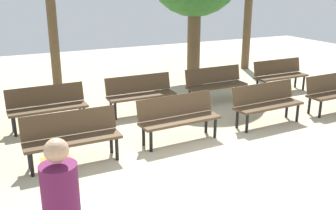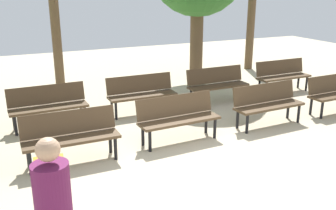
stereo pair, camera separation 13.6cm
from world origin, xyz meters
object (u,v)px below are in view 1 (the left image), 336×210
Objects in this scene: tree_1 at (54,43)px; bench_r1_c2 at (140,92)px; bench_r0_c4 at (335,90)px; bench_r1_c1 at (47,104)px; bench_r1_c3 at (215,82)px; bench_r0_c1 at (72,135)px; bench_r1_c4 at (280,73)px; tree_3 at (247,30)px; bench_r0_c2 at (178,116)px; bench_r0_c3 at (267,101)px; visitor_with_backpack at (62,209)px.

bench_r1_c2 is at bearing -68.16° from tree_1.
bench_r1_c1 is (-6.32, 1.79, 0.00)m from bench_r0_c4.
bench_r1_c1 is at bearing 162.21° from bench_r0_c4.
bench_r0_c4 is 2.84m from bench_r1_c3.
bench_r1_c4 is at bearing 18.49° from bench_r0_c1.
tree_3 is at bearing 20.96° from bench_r1_c1.
bench_r1_c3 is at bearing 0.15° from bench_r1_c2.
bench_r0_c2 is at bearing 2.67° from bench_r0_c1.
tree_1 is at bearing 121.48° from bench_r0_c3.
bench_r0_c2 is 1.01× the size of bench_r1_c4.
bench_r0_c4 is 7.55m from visitor_with_backpack.
bench_r0_c1 is at bearing -97.53° from tree_1.
tree_3 is at bearing 76.56° from bench_r0_c4.
visitor_with_backpack reaches higher than bench_r0_c1.
visitor_with_backpack reaches higher than bench_r0_c2.
tree_3 is (7.21, 4.94, 0.85)m from bench_r0_c1.
bench_r0_c2 is at bearing -89.03° from bench_r1_c2.
bench_r1_c2 is at bearing 44.50° from bench_r0_c1.
visitor_with_backpack is (-0.59, -4.79, 0.43)m from bench_r1_c1.
bench_r1_c3 is 6.81m from visitor_with_backpack.
bench_r1_c2 is (2.11, 0.06, 0.00)m from bench_r1_c1.
tree_3 is at bearing 29.87° from bench_r1_c2.
visitor_with_backpack is (-6.91, -3.01, 0.43)m from bench_r0_c4.
bench_r0_c1 is 8.78m from tree_3.
bench_r1_c3 is at bearing -0.76° from bench_r1_c1.
bench_r0_c1 is 4.53m from bench_r1_c3.
bench_r0_c4 is 7.59m from tree_1.
visitor_with_backpack reaches higher than bench_r0_c4.
tree_3 is (6.51, -0.32, 0.08)m from tree_1.
bench_r1_c4 is 0.59× the size of tree_3.
tree_1 is (-5.55, 3.21, 0.77)m from bench_r1_c4.
bench_r0_c3 and bench_r1_c3 have the same top height.
tree_1 reaches higher than visitor_with_backpack.
tree_1 is at bearing 111.84° from bench_r1_c2.
bench_r0_c4 is 1.01× the size of bench_r1_c2.
bench_r0_c2 is 0.64× the size of tree_1.
bench_r1_c1 is 0.98× the size of visitor_with_backpack.
visitor_with_backpack reaches higher than bench_r0_c3.
bench_r1_c2 is 0.63× the size of tree_1.
bench_r0_c3 is at bearing -136.99° from bench_r1_c4.
tree_3 is (5.19, 2.98, 0.85)m from bench_r1_c2.
bench_r1_c1 is at bearing -179.86° from bench_r1_c3.
bench_r0_c3 is at bearing -40.96° from bench_r1_c2.
bench_r0_c2 is at bearing -136.69° from tree_3.
bench_r1_c3 is 4.78m from tree_1.
visitor_with_backpack is at bearing -119.12° from bench_r1_c2.
bench_r0_c4 is 0.98× the size of visitor_with_backpack.
tree_1 is (-3.38, 3.29, 0.77)m from bench_r1_c3.
tree_1 is (-1.32, 3.30, 0.77)m from bench_r1_c2.
bench_r0_c1 is 0.99× the size of bench_r0_c4.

